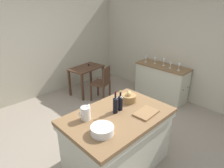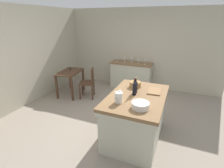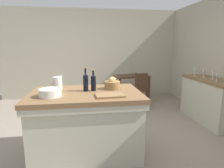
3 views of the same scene
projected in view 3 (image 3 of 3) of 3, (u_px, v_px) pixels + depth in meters
The scene contains 16 objects.
ground_plane at pixel (101, 132), 3.48m from camera, with size 6.76×6.76×0.00m, color gray.
wall_back at pixel (93, 54), 5.74m from camera, with size 5.32×0.12×2.60m, color #B2AA93.
island_table at pixel (86, 121), 2.74m from camera, with size 1.53×1.01×0.92m.
side_cabinet at pixel (209, 100), 3.93m from camera, with size 0.52×1.38×0.89m.
writing_desk at pixel (131, 80), 5.25m from camera, with size 0.97×0.69×0.80m.
wooden_chair at pixel (138, 90), 4.65m from camera, with size 0.51×0.51×0.91m.
pitcher at pixel (58, 83), 2.79m from camera, with size 0.17×0.13×0.23m.
wash_bowl at pixel (50, 93), 2.42m from camera, with size 0.29×0.29×0.10m, color silver.
bread_basket at pixel (112, 84), 2.84m from camera, with size 0.23×0.23×0.19m.
cutting_board at pixel (110, 95), 2.44m from camera, with size 0.36×0.24×0.02m, color olive.
wine_bottle_dark at pixel (93, 82), 2.71m from camera, with size 0.07×0.07×0.31m.
wine_bottle_amber at pixel (86, 82), 2.69m from camera, with size 0.07×0.07×0.33m.
wine_glass_left at pixel (217, 76), 3.58m from camera, with size 0.07×0.07×0.16m.
wine_glass_middle at pixel (213, 73), 3.80m from camera, with size 0.07×0.07×0.19m.
wine_glass_right at pixel (204, 72), 4.05m from camera, with size 0.07×0.07×0.16m.
wine_glass_far_right at pixel (195, 70), 4.28m from camera, with size 0.07×0.07×0.17m.
Camera 3 is at (-0.26, -3.23, 1.55)m, focal length 30.61 mm.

